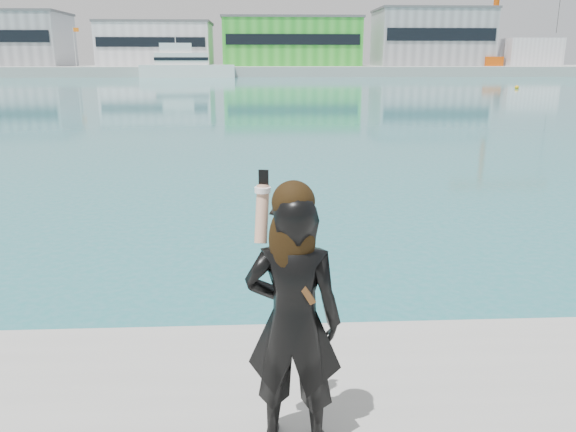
% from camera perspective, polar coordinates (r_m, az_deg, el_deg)
% --- Properties ---
extents(far_quay, '(320.00, 40.00, 2.00)m').
position_cam_1_polar(far_quay, '(134.18, -3.27, 14.56)').
color(far_quay, '#9E9E99').
rests_on(far_quay, ground).
extents(warehouse_grey_left, '(26.52, 16.36, 11.50)m').
position_cam_1_polar(warehouse_grey_left, '(143.40, -26.80, 15.76)').
color(warehouse_grey_left, gray).
rests_on(warehouse_grey_left, far_quay).
extents(warehouse_white, '(24.48, 15.35, 9.50)m').
position_cam_1_polar(warehouse_white, '(134.09, -13.17, 16.66)').
color(warehouse_white, silver).
rests_on(warehouse_white, far_quay).
extents(warehouse_green, '(30.60, 16.36, 10.50)m').
position_cam_1_polar(warehouse_green, '(132.40, 0.31, 17.28)').
color(warehouse_green, green).
rests_on(warehouse_green, far_quay).
extents(warehouse_grey_right, '(25.50, 15.35, 12.50)m').
position_cam_1_polar(warehouse_grey_right, '(137.99, 14.34, 17.17)').
color(warehouse_grey_right, gray).
rests_on(warehouse_grey_right, far_quay).
extents(ancillary_shed, '(12.00, 10.00, 6.00)m').
position_cam_1_polar(ancillary_shed, '(143.94, 23.18, 15.05)').
color(ancillary_shed, silver).
rests_on(ancillary_shed, far_quay).
extents(dock_crane, '(23.00, 4.00, 24.00)m').
position_cam_1_polar(dock_crane, '(137.20, 20.91, 19.53)').
color(dock_crane, '#F05B0E').
rests_on(dock_crane, far_quay).
extents(flagpole_left, '(1.28, 0.16, 8.00)m').
position_cam_1_polar(flagpole_left, '(130.97, -20.85, 16.01)').
color(flagpole_left, silver).
rests_on(flagpole_left, far_quay).
extents(flagpole_right, '(1.28, 0.16, 8.00)m').
position_cam_1_polar(flagpole_right, '(127.04, 7.15, 16.91)').
color(flagpole_right, silver).
rests_on(flagpole_right, far_quay).
extents(motor_yacht, '(18.55, 6.89, 8.46)m').
position_cam_1_polar(motor_yacht, '(115.08, -10.48, 14.86)').
color(motor_yacht, white).
rests_on(motor_yacht, ground).
extents(buoy_near, '(0.50, 0.50, 0.50)m').
position_cam_1_polar(buoy_near, '(74.47, 22.21, 11.88)').
color(buoy_near, '#F7AF0D').
rests_on(buoy_near, ground).
extents(woman, '(0.71, 0.53, 1.88)m').
position_cam_1_polar(woman, '(3.76, 0.53, -9.97)').
color(woman, black).
rests_on(woman, near_quay).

